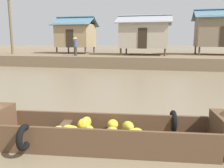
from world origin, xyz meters
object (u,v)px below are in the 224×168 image
stilt_house_mid_left (144,35)px  stilt_house_mid_right (221,31)px  banana_boat (104,131)px  stilt_house_left (76,35)px  vendor_person (75,45)px

stilt_house_mid_left → stilt_house_mid_right: (7.12, 1.59, 0.32)m
banana_boat → stilt_house_left: bearing=112.8°
stilt_house_mid_left → vendor_person: stilt_house_mid_left is taller
stilt_house_left → stilt_house_mid_left: (7.54, -1.49, -0.06)m
banana_boat → vendor_person: (-6.77, 15.62, 1.55)m
stilt_house_left → stilt_house_mid_right: (14.65, 0.10, 0.27)m
stilt_house_left → vendor_person: size_ratio=2.56×
stilt_house_mid_left → stilt_house_mid_right: bearing=12.6°
stilt_house_left → vendor_person: stilt_house_left is taller
banana_boat → vendor_person: size_ratio=3.56×
stilt_house_left → stilt_house_mid_left: 7.68m
banana_boat → stilt_house_left: (-8.34, 19.84, 2.59)m
stilt_house_left → vendor_person: 4.63m
stilt_house_left → stilt_house_mid_left: bearing=-11.2°
vendor_person → stilt_house_left: bearing=110.4°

